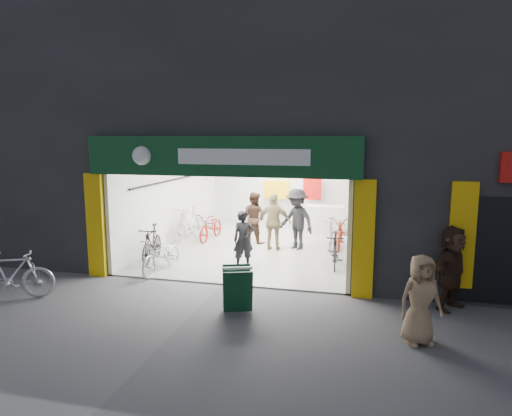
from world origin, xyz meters
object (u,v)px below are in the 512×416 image
at_px(parked_bike, 10,275).
at_px(pedestrian_near, 420,300).
at_px(sandwich_board, 237,288).
at_px(bike_right_front, 335,250).
at_px(bike_left_front, 162,255).

distance_m(parked_bike, pedestrian_near, 8.35).
height_order(parked_bike, sandwich_board, parked_bike).
height_order(bike_right_front, sandwich_board, bike_right_front).
bearing_deg(parked_bike, bike_left_front, -66.12).
bearing_deg(bike_left_front, sandwich_board, -32.83).
distance_m(bike_left_front, pedestrian_near, 6.62).
bearing_deg(bike_left_front, pedestrian_near, -18.69).
bearing_deg(parked_bike, pedestrian_near, -115.17).
distance_m(parked_bike, sandwich_board, 4.97).
distance_m(bike_right_front, parked_bike, 7.80).
xyz_separation_m(bike_left_front, pedestrian_near, (6.03, -2.70, 0.31)).
distance_m(bike_left_front, sandwich_board, 3.35).
bearing_deg(sandwich_board, bike_right_front, 45.05).
bearing_deg(sandwich_board, parked_bike, 165.61).
xyz_separation_m(parked_bike, pedestrian_near, (8.34, -0.11, 0.24)).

